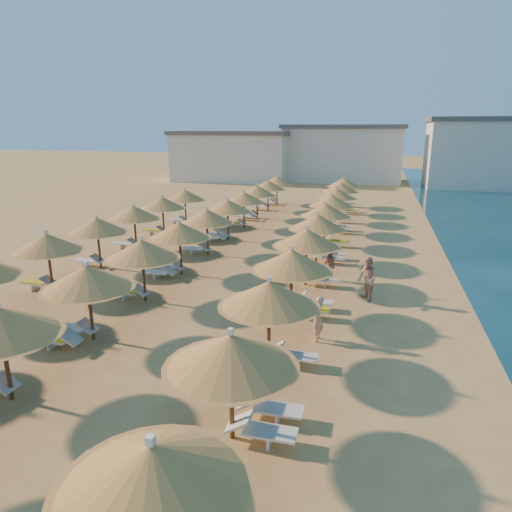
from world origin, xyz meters
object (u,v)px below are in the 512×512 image
(parasol_row_west, at_px, (194,224))
(beachgoer_a, at_px, (317,319))
(beachgoer_b, at_px, (367,279))
(beachgoer_c, at_px, (330,265))
(parasol_row_east, at_px, (312,230))

(parasol_row_west, xyz_separation_m, beachgoer_a, (7.35, -7.36, -1.38))
(beachgoer_b, xyz_separation_m, beachgoer_a, (-1.49, -4.22, -0.14))
(beachgoer_a, bearing_deg, parasol_row_west, -129.03)
(beachgoer_c, bearing_deg, parasol_row_east, -164.06)
(parasol_row_east, distance_m, parasol_row_west, 6.11)
(parasol_row_east, xyz_separation_m, beachgoer_c, (0.98, -0.92, -1.40))
(beachgoer_b, bearing_deg, parasol_row_east, -167.49)
(beachgoer_b, relative_size, beachgoer_a, 1.18)
(parasol_row_east, xyz_separation_m, beachgoer_a, (1.24, -7.36, -1.38))
(parasol_row_west, height_order, beachgoer_a, parasol_row_west)
(parasol_row_west, height_order, beachgoer_c, parasol_row_west)
(beachgoer_c, bearing_deg, parasol_row_west, -128.42)
(parasol_row_east, height_order, beachgoer_c, parasol_row_east)
(parasol_row_east, bearing_deg, beachgoer_b, -48.96)
(parasol_row_west, relative_size, beachgoer_a, 27.55)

